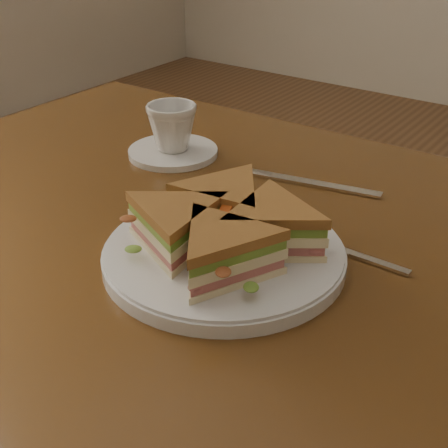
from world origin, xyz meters
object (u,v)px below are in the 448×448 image
object	(u,v)px
plate	(224,256)
coffee_cup	(172,127)
spoon	(303,236)
knife	(303,182)
table	(234,300)
sandwich_wedges	(224,228)
saucer	(173,152)

from	to	relation	value
plate	coffee_cup	world-z (taller)	coffee_cup
spoon	knife	bearing A→B (deg)	120.15
plate	knife	xyz separation A→B (m)	(-0.03, 0.24, -0.01)
table	coffee_cup	bearing A→B (deg)	145.78
sandwich_wedges	spoon	size ratio (longest dim) A/B	1.51
table	plate	distance (m)	0.12
spoon	coffee_cup	xyz separation A→B (m)	(-0.30, 0.11, 0.04)
plate	knife	size ratio (longest dim) A/B	1.31
spoon	coffee_cup	world-z (taller)	coffee_cup
table	knife	size ratio (longest dim) A/B	5.63
saucer	sandwich_wedges	bearing A→B (deg)	-40.10
plate	sandwich_wedges	xyz separation A→B (m)	(0.00, -0.00, 0.04)
saucer	table	bearing A→B (deg)	-34.22
plate	saucer	distance (m)	0.33
table	coffee_cup	size ratio (longest dim) A/B	15.16
plate	saucer	world-z (taller)	plate
plate	sandwich_wedges	world-z (taller)	sandwich_wedges
plate	spoon	bearing A→B (deg)	63.24
spoon	coffee_cup	distance (m)	0.33
spoon	saucer	world-z (taller)	same
table	plate	world-z (taller)	plate
table	coffee_cup	xyz separation A→B (m)	(-0.23, 0.16, 0.15)
plate	knife	distance (m)	0.24
knife	coffee_cup	bearing A→B (deg)	175.42
coffee_cup	saucer	bearing A→B (deg)	0.00
table	knife	xyz separation A→B (m)	(-0.01, 0.18, 0.10)
table	spoon	distance (m)	0.13
sandwich_wedges	coffee_cup	size ratio (longest dim) A/B	3.51
sandwich_wedges	knife	xyz separation A→B (m)	(-0.03, 0.24, -0.04)
spoon	coffee_cup	bearing A→B (deg)	160.06
plate	sandwich_wedges	size ratio (longest dim) A/B	1.01
table	saucer	world-z (taller)	saucer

